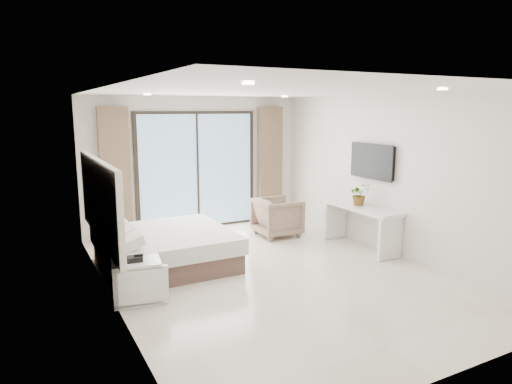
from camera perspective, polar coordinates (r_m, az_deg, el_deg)
ground at (r=6.99m, az=1.94°, el=-10.17°), size 6.20×6.20×0.00m
room_shell at (r=7.28m, az=-2.76°, el=3.49°), size 4.62×6.22×2.72m
bed at (r=7.35m, az=-11.38°, el=-6.93°), size 1.98×1.88×0.69m
nightstand at (r=6.15m, az=-14.64°, el=-10.69°), size 0.67×0.59×0.54m
phone at (r=6.02m, az=-14.96°, el=-8.08°), size 0.21×0.18×0.07m
console_desk at (r=8.27m, az=13.01°, el=-3.12°), size 0.50×1.60×0.77m
plant at (r=8.24m, az=12.81°, el=-0.58°), size 0.44×0.47×0.31m
armchair at (r=8.92m, az=2.70°, el=-2.91°), size 0.76×0.81×0.82m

